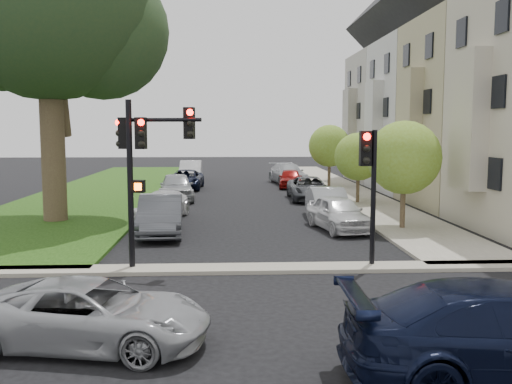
{
  "coord_description": "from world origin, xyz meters",
  "views": [
    {
      "loc": [
        -0.96,
        -14.44,
        4.17
      ],
      "look_at": [
        0.0,
        5.0,
        2.0
      ],
      "focal_mm": 40.0,
      "sensor_mm": 36.0,
      "label": 1
    }
  ],
  "objects_px": {
    "car_parked_5": "(161,215)",
    "small_tree_c": "(329,146)",
    "small_tree_b": "(358,157)",
    "car_parked_3": "(290,178)",
    "car_parked_0": "(338,213)",
    "car_parked_1": "(328,204)",
    "car_parked_2": "(309,189)",
    "car_parked_4": "(288,174)",
    "traffic_signal_secondary": "(369,172)",
    "car_parked_6": "(163,206)",
    "small_tree_a": "(404,158)",
    "car_parked_7": "(177,187)",
    "traffic_signal_main": "(143,154)",
    "car_parked_9": "(191,171)",
    "car_cross_near": "(91,314)",
    "car_parked_8": "(186,180)"
  },
  "relations": [
    {
      "from": "small_tree_c",
      "to": "car_parked_0",
      "type": "xyz_separation_m",
      "value": [
        -2.63,
        -16.98,
        -2.24
      ]
    },
    {
      "from": "traffic_signal_secondary",
      "to": "car_parked_0",
      "type": "relative_size",
      "value": 0.99
    },
    {
      "from": "small_tree_a",
      "to": "car_parked_7",
      "type": "relative_size",
      "value": 0.96
    },
    {
      "from": "car_parked_3",
      "to": "car_parked_4",
      "type": "height_order",
      "value": "car_parked_4"
    },
    {
      "from": "car_cross_near",
      "to": "car_parked_8",
      "type": "xyz_separation_m",
      "value": [
        -0.28,
        28.59,
        0.03
      ]
    },
    {
      "from": "car_parked_9",
      "to": "traffic_signal_secondary",
      "type": "bearing_deg",
      "value": -77.56
    },
    {
      "from": "small_tree_c",
      "to": "car_parked_7",
      "type": "xyz_separation_m",
      "value": [
        -10.16,
        -6.7,
        -2.16
      ]
    },
    {
      "from": "small_tree_b",
      "to": "car_parked_0",
      "type": "height_order",
      "value": "small_tree_b"
    },
    {
      "from": "car_parked_4",
      "to": "car_parked_6",
      "type": "xyz_separation_m",
      "value": [
        -7.56,
        -16.74,
        -0.13
      ]
    },
    {
      "from": "small_tree_b",
      "to": "car_parked_4",
      "type": "relative_size",
      "value": 0.74
    },
    {
      "from": "small_tree_c",
      "to": "car_parked_6",
      "type": "xyz_separation_m",
      "value": [
        -10.17,
        -13.76,
        -2.32
      ]
    },
    {
      "from": "traffic_signal_secondary",
      "to": "car_parked_2",
      "type": "xyz_separation_m",
      "value": [
        0.55,
        16.3,
        -2.2
      ]
    },
    {
      "from": "car_parked_1",
      "to": "car_parked_4",
      "type": "relative_size",
      "value": 0.84
    },
    {
      "from": "small_tree_c",
      "to": "car_parked_4",
      "type": "bearing_deg",
      "value": 131.24
    },
    {
      "from": "car_parked_8",
      "to": "car_parked_1",
      "type": "bearing_deg",
      "value": -58.57
    },
    {
      "from": "car_parked_3",
      "to": "car_parked_7",
      "type": "bearing_deg",
      "value": -132.26
    },
    {
      "from": "car_parked_4",
      "to": "car_parked_5",
      "type": "relative_size",
      "value": 1.12
    },
    {
      "from": "car_parked_5",
      "to": "traffic_signal_main",
      "type": "bearing_deg",
      "value": -92.06
    },
    {
      "from": "traffic_signal_secondary",
      "to": "car_parked_5",
      "type": "xyz_separation_m",
      "value": [
        -6.84,
        5.7,
        -2.1
      ]
    },
    {
      "from": "small_tree_b",
      "to": "car_parked_3",
      "type": "bearing_deg",
      "value": 106.98
    },
    {
      "from": "small_tree_a",
      "to": "small_tree_c",
      "type": "xyz_separation_m",
      "value": [
        0.0,
        17.09,
        -0.04
      ]
    },
    {
      "from": "car_parked_0",
      "to": "car_parked_2",
      "type": "height_order",
      "value": "car_parked_0"
    },
    {
      "from": "traffic_signal_main",
      "to": "car_parked_7",
      "type": "relative_size",
      "value": 1.07
    },
    {
      "from": "car_parked_8",
      "to": "traffic_signal_main",
      "type": "bearing_deg",
      "value": -86.26
    },
    {
      "from": "small_tree_c",
      "to": "car_parked_4",
      "type": "distance_m",
      "value": 4.53
    },
    {
      "from": "small_tree_b",
      "to": "car_parked_1",
      "type": "relative_size",
      "value": 0.89
    },
    {
      "from": "small_tree_a",
      "to": "car_parked_2",
      "type": "xyz_separation_m",
      "value": [
        -2.43,
        10.09,
        -2.31
      ]
    },
    {
      "from": "small_tree_a",
      "to": "car_parked_7",
      "type": "distance_m",
      "value": 14.7
    },
    {
      "from": "traffic_signal_main",
      "to": "car_parked_5",
      "type": "height_order",
      "value": "traffic_signal_main"
    },
    {
      "from": "car_parked_9",
      "to": "small_tree_b",
      "type": "bearing_deg",
      "value": -57.02
    },
    {
      "from": "car_parked_4",
      "to": "small_tree_b",
      "type": "bearing_deg",
      "value": -85.8
    },
    {
      "from": "car_parked_1",
      "to": "car_parked_7",
      "type": "height_order",
      "value": "car_parked_7"
    },
    {
      "from": "small_tree_c",
      "to": "car_parked_0",
      "type": "bearing_deg",
      "value": -98.82
    },
    {
      "from": "car_parked_2",
      "to": "small_tree_c",
      "type": "bearing_deg",
      "value": 71.64
    },
    {
      "from": "car_parked_3",
      "to": "car_parked_7",
      "type": "relative_size",
      "value": 0.84
    },
    {
      "from": "car_parked_6",
      "to": "small_tree_a",
      "type": "bearing_deg",
      "value": -7.87
    },
    {
      "from": "traffic_signal_main",
      "to": "small_tree_c",
      "type": "bearing_deg",
      "value": 67.56
    },
    {
      "from": "small_tree_a",
      "to": "traffic_signal_main",
      "type": "height_order",
      "value": "traffic_signal_main"
    },
    {
      "from": "traffic_signal_secondary",
      "to": "car_parked_2",
      "type": "height_order",
      "value": "traffic_signal_secondary"
    },
    {
      "from": "traffic_signal_main",
      "to": "car_parked_4",
      "type": "bearing_deg",
      "value": 75.08
    },
    {
      "from": "small_tree_c",
      "to": "car_parked_9",
      "type": "relative_size",
      "value": 0.91
    },
    {
      "from": "small_tree_c",
      "to": "car_parked_6",
      "type": "distance_m",
      "value": 17.27
    },
    {
      "from": "small_tree_b",
      "to": "car_parked_9",
      "type": "distance_m",
      "value": 18.08
    },
    {
      "from": "small_tree_a",
      "to": "car_parked_6",
      "type": "relative_size",
      "value": 1.02
    },
    {
      "from": "car_parked_7",
      "to": "car_parked_8",
      "type": "bearing_deg",
      "value": 82.47
    },
    {
      "from": "car_parked_5",
      "to": "car_parked_9",
      "type": "height_order",
      "value": "car_parked_9"
    },
    {
      "from": "traffic_signal_secondary",
      "to": "car_cross_near",
      "type": "bearing_deg",
      "value": -139.2
    },
    {
      "from": "car_parked_5",
      "to": "small_tree_c",
      "type": "bearing_deg",
      "value": 56.65
    },
    {
      "from": "car_parked_0",
      "to": "car_parked_1",
      "type": "height_order",
      "value": "car_parked_1"
    },
    {
      "from": "car_parked_1",
      "to": "car_parked_6",
      "type": "relative_size",
      "value": 1.01
    }
  ]
}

